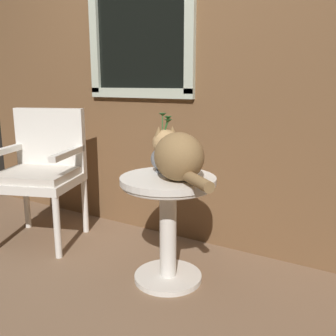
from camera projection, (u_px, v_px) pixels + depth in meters
ground_plane at (123, 274)px, 2.24m from camera, size 6.00×6.00×0.00m
back_wall at (179, 54)px, 2.52m from camera, size 4.00×0.07×2.60m
wicker_side_table at (168, 209)px, 2.09m from camera, size 0.53×0.53×0.61m
wicker_chair at (42, 167)px, 2.66m from camera, size 0.67×0.64×0.94m
cat at (177, 155)px, 1.97m from camera, size 0.52×0.43×0.27m
pewter_vase_with_ivy at (162, 155)px, 2.13m from camera, size 0.13×0.13×0.34m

